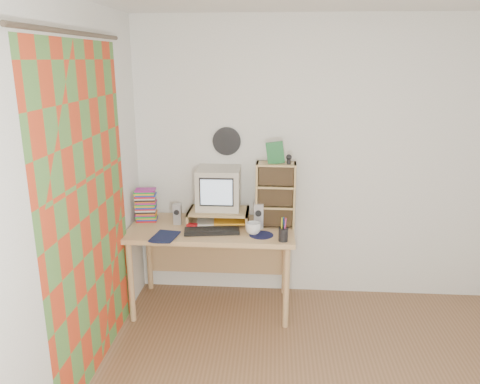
% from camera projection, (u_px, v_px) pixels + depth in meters
% --- Properties ---
extents(back_wall, '(3.50, 0.00, 3.50)m').
position_uv_depth(back_wall, '(332.00, 162.00, 4.13)').
color(back_wall, white).
rests_on(back_wall, floor).
extents(left_wall, '(0.00, 3.50, 3.50)m').
position_uv_depth(left_wall, '(47.00, 225.00, 2.58)').
color(left_wall, white).
rests_on(left_wall, floor).
extents(curtain, '(0.00, 2.20, 2.20)m').
position_uv_depth(curtain, '(89.00, 214.00, 3.06)').
color(curtain, red).
rests_on(curtain, left_wall).
extents(wall_disc, '(0.25, 0.02, 0.25)m').
position_uv_depth(wall_disc, '(227.00, 141.00, 4.13)').
color(wall_disc, black).
rests_on(wall_disc, back_wall).
extents(desk, '(1.40, 0.70, 0.75)m').
position_uv_depth(desk, '(213.00, 239.00, 4.08)').
color(desk, tan).
rests_on(desk, floor).
extents(monitor_riser, '(0.52, 0.30, 0.12)m').
position_uv_depth(monitor_riser, '(219.00, 213.00, 4.05)').
color(monitor_riser, tan).
rests_on(monitor_riser, desk).
extents(crt_monitor, '(0.37, 0.37, 0.35)m').
position_uv_depth(crt_monitor, '(218.00, 189.00, 4.04)').
color(crt_monitor, beige).
rests_on(crt_monitor, monitor_riser).
extents(speaker_left, '(0.07, 0.07, 0.18)m').
position_uv_depth(speaker_left, '(177.00, 214.00, 4.04)').
color(speaker_left, '#A5A4A9').
rests_on(speaker_left, desk).
extents(speaker_right, '(0.08, 0.08, 0.21)m').
position_uv_depth(speaker_right, '(258.00, 215.00, 3.95)').
color(speaker_right, '#A5A4A9').
rests_on(speaker_right, desk).
extents(keyboard, '(0.47, 0.21, 0.03)m').
position_uv_depth(keyboard, '(212.00, 231.00, 3.85)').
color(keyboard, black).
rests_on(keyboard, desk).
extents(dvd_stack, '(0.19, 0.15, 0.25)m').
position_uv_depth(dvd_stack, '(146.00, 207.00, 4.11)').
color(dvd_stack, brown).
rests_on(dvd_stack, desk).
extents(cd_rack, '(0.33, 0.18, 0.55)m').
position_uv_depth(cd_rack, '(276.00, 195.00, 3.95)').
color(cd_rack, tan).
rests_on(cd_rack, desk).
extents(mug, '(0.15, 0.15, 0.10)m').
position_uv_depth(mug, '(253.00, 228.00, 3.81)').
color(mug, white).
rests_on(mug, desk).
extents(diary, '(0.25, 0.20, 0.05)m').
position_uv_depth(diary, '(154.00, 234.00, 3.76)').
color(diary, '#0F1638').
rests_on(diary, desk).
extents(mousepad, '(0.25, 0.25, 0.00)m').
position_uv_depth(mousepad, '(261.00, 235.00, 3.80)').
color(mousepad, black).
rests_on(mousepad, desk).
extents(pen_cup, '(0.08, 0.08, 0.15)m').
position_uv_depth(pen_cup, '(283.00, 232.00, 3.66)').
color(pen_cup, black).
rests_on(pen_cup, desk).
extents(papers, '(0.33, 0.26, 0.04)m').
position_uv_depth(papers, '(221.00, 221.00, 4.06)').
color(papers, white).
rests_on(papers, desk).
extents(red_box, '(0.09, 0.06, 0.04)m').
position_uv_depth(red_box, '(192.00, 226.00, 3.94)').
color(red_box, '#B01217').
rests_on(red_box, desk).
extents(game_box, '(0.14, 0.04, 0.18)m').
position_uv_depth(game_box, '(275.00, 153.00, 3.83)').
color(game_box, '#1B5E2C').
rests_on(game_box, cd_rack).
extents(webcam, '(0.05, 0.05, 0.08)m').
position_uv_depth(webcam, '(289.00, 159.00, 3.82)').
color(webcam, black).
rests_on(webcam, cd_rack).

